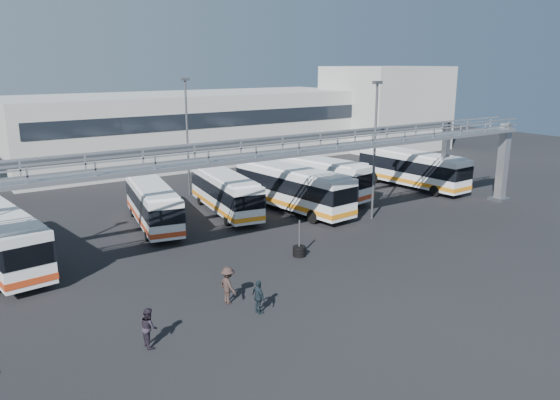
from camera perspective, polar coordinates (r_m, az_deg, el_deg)
ground at (r=29.48m, az=1.93°, el=-8.75°), size 140.00×140.00×0.00m
gantry at (r=32.62m, az=-4.10°, el=3.59°), size 51.40×5.15×7.10m
warehouse at (r=66.55m, az=-9.17°, el=7.53°), size 42.00×14.00×8.00m
building_right at (r=76.58m, az=10.94°, el=9.43°), size 14.00×12.00×11.00m
light_pole_mid at (r=40.69m, az=9.88°, el=5.84°), size 0.70×0.35×10.21m
light_pole_back at (r=48.59m, az=-9.69°, el=7.17°), size 0.70×0.35×10.21m
bus_4 at (r=40.07m, az=-13.14°, el=-0.34°), size 4.25×10.35×3.06m
bus_5 at (r=42.67m, az=-5.74°, el=0.90°), size 4.00×10.58×3.14m
bus_6 at (r=43.07m, az=1.32°, el=1.37°), size 3.73×11.74×3.51m
bus_7 at (r=47.73m, az=3.34°, el=2.60°), size 4.82×11.78×3.49m
bus_9 at (r=52.66m, az=13.65°, el=3.27°), size 3.19×11.38×3.42m
pedestrian_b at (r=23.78m, az=-13.56°, el=-12.79°), size 0.68×0.85×1.70m
pedestrian_c at (r=27.02m, az=-5.45°, el=-8.87°), size 0.77×1.25×1.86m
pedestrian_d at (r=25.94m, az=-2.25°, el=-10.09°), size 0.42×0.97×1.64m
tire_stack at (r=33.36m, az=2.02°, el=-5.26°), size 0.80×0.80×2.27m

